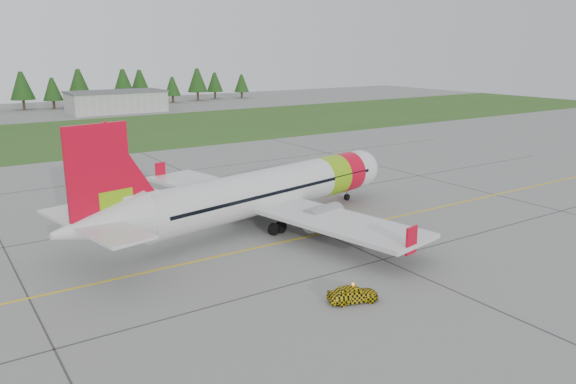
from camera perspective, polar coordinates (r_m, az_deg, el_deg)
ground at (r=40.22m, az=-1.00°, el=-9.76°), size 320.00×320.00×0.00m
aircraft at (r=53.31m, az=-2.47°, el=0.03°), size 36.74×34.38×11.23m
follow_me_car at (r=37.81m, az=6.65°, el=-8.66°), size 1.55×1.68×3.42m
grass_strip at (r=115.82m, az=-23.54°, el=5.06°), size 320.00×50.00×0.03m
taxi_guideline at (r=46.65m, az=-6.34°, el=-6.33°), size 120.00×0.25×0.02m
hangar_east at (r=156.13m, az=-17.03°, el=8.71°), size 24.00×12.00×5.20m
treeline at (r=170.47m, az=-27.25°, el=9.00°), size 160.00×8.00×10.00m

